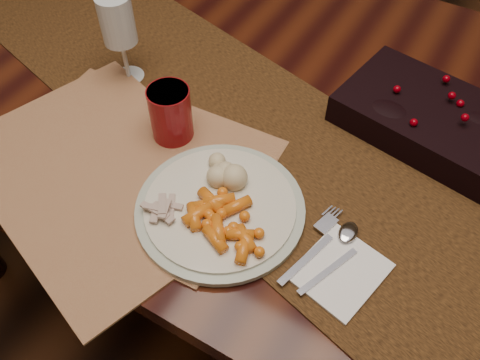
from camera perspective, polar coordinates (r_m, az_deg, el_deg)
The scene contains 15 objects.
floor at distance 1.62m, azimuth 4.82°, elevation -11.65°, with size 5.00×5.00×0.00m, color black.
dining_table at distance 1.30m, azimuth 5.91°, elevation -4.03°, with size 1.80×1.00×0.75m, color black.
table_runner at distance 0.94m, azimuth 1.37°, elevation 4.57°, with size 1.86×0.38×0.00m, color #593110.
centerpiece at distance 0.98m, azimuth 22.46°, elevation 5.88°, with size 0.39×0.20×0.08m, color black, non-canonical shape.
placemat_main at distance 0.92m, azimuth -11.83°, elevation 2.20°, with size 0.46×0.33×0.00m, color #9C5B3F.
placemat_second at distance 0.92m, azimuth -15.13°, elevation 0.80°, with size 0.50×0.36×0.00m, color brown.
dinner_plate at distance 0.83m, azimuth -2.25°, elevation -3.14°, with size 0.28×0.28×0.02m, color beige.
baby_carrots at distance 0.79m, azimuth -1.43°, elevation -4.65°, with size 0.12×0.10×0.02m, color orange, non-canonical shape.
mashed_potatoes at distance 0.84m, azimuth -1.96°, elevation 1.22°, with size 0.08×0.07×0.04m, color tan, non-canonical shape.
turkey_shreds at distance 0.82m, azimuth -8.44°, elevation -3.15°, with size 0.07×0.06×0.02m, color #A1806F, non-canonical shape.
napkin at distance 0.79m, azimuth 11.21°, elevation -9.98°, with size 0.11×0.13×0.00m, color white.
fork at distance 0.79m, azimuth 7.98°, elevation -7.77°, with size 0.02×0.15×0.00m, color silver, non-canonical shape.
spoon at distance 0.79m, azimuth 10.54°, elevation -8.69°, with size 0.03×0.15×0.00m, color silver, non-canonical shape.
red_cup at distance 0.92m, azimuth -7.79°, elevation 7.42°, with size 0.08×0.08×0.10m, color maroon.
wine_glass at distance 1.04m, azimuth -13.21°, elevation 15.08°, with size 0.07×0.07×0.18m, color #A3B1BD, non-canonical shape.
Camera 1 is at (0.26, -0.70, 1.43)m, focal length 38.00 mm.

